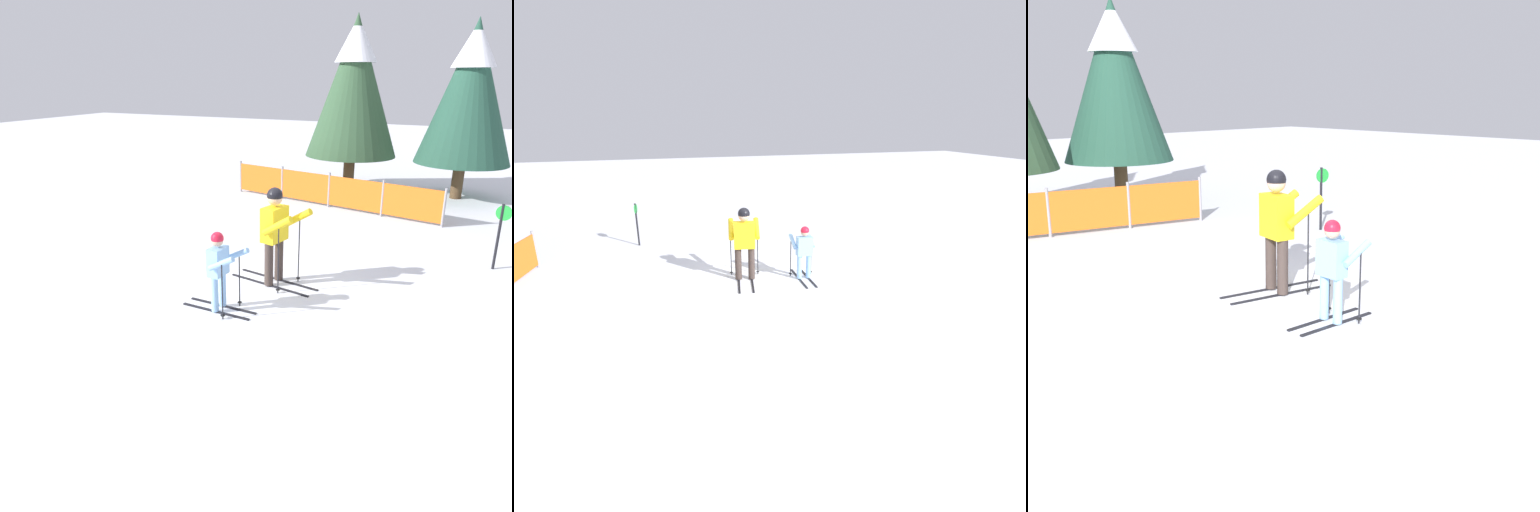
{
  "view_description": "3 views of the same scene",
  "coord_description": "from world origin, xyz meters",
  "views": [
    {
      "loc": [
        3.42,
        -7.32,
        3.45
      ],
      "look_at": [
        0.35,
        -0.87,
        0.83
      ],
      "focal_mm": 35.0,
      "sensor_mm": 36.0,
      "label": 1
    },
    {
      "loc": [
        -8.15,
        2.02,
        3.58
      ],
      "look_at": [
        -0.1,
        -0.43,
        0.64
      ],
      "focal_mm": 28.0,
      "sensor_mm": 36.0,
      "label": 2
    },
    {
      "loc": [
        -5.56,
        -6.1,
        2.71
      ],
      "look_at": [
        -0.16,
        -0.49,
        0.69
      ],
      "focal_mm": 45.0,
      "sensor_mm": 36.0,
      "label": 3
    }
  ],
  "objects": [
    {
      "name": "ground_plane",
      "position": [
        0.0,
        0.0,
        0.0
      ],
      "size": [
        60.0,
        60.0,
        0.0
      ],
      "primitive_type": "plane",
      "color": "white"
    },
    {
      "name": "skier_adult",
      "position": [
        0.27,
        0.06,
        1.02
      ],
      "size": [
        1.64,
        0.81,
        1.7
      ],
      "rotation": [
        0.0,
        0.0,
        -0.2
      ],
      "color": "black",
      "rests_on": "ground_plane"
    },
    {
      "name": "skier_child",
      "position": [
        -0.09,
        -1.25,
        0.74
      ],
      "size": [
        1.19,
        0.58,
        1.26
      ],
      "rotation": [
        0.0,
        0.0,
        -0.05
      ],
      "color": "black",
      "rests_on": "ground_plane"
    },
    {
      "name": "trail_marker",
      "position": [
        3.7,
        2.44,
        0.78
      ],
      "size": [
        0.28,
        0.09,
        1.25
      ],
      "color": "black",
      "rests_on": "ground_plane"
    }
  ]
}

